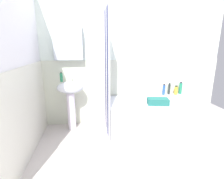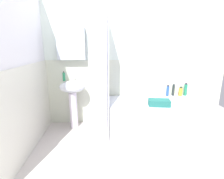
# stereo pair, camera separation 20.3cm
# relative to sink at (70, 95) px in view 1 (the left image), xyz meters

# --- Properties ---
(ground_plane) EXTENTS (4.80, 5.60, 0.04)m
(ground_plane) POSITION_rel_sink_xyz_m (1.06, -1.03, -0.65)
(ground_plane) COLOR beige
(wall_back_tiled) EXTENTS (3.60, 0.18, 2.40)m
(wall_back_tiled) POSITION_rel_sink_xyz_m (0.99, 0.23, 0.51)
(wall_back_tiled) COLOR white
(wall_back_tiled) RESTS_ON ground_plane
(wall_left_tiled) EXTENTS (0.07, 1.81, 2.40)m
(wall_left_tiled) POSITION_rel_sink_xyz_m (-0.52, -0.69, 0.49)
(wall_left_tiled) COLOR white
(wall_left_tiled) RESTS_ON ground_plane
(sink) EXTENTS (0.44, 0.34, 0.86)m
(sink) POSITION_rel_sink_xyz_m (0.00, 0.00, 0.00)
(sink) COLOR white
(sink) RESTS_ON ground_plane
(faucet) EXTENTS (0.03, 0.12, 0.12)m
(faucet) POSITION_rel_sink_xyz_m (0.00, 0.08, 0.29)
(faucet) COLOR silver
(faucet) RESTS_ON sink
(soap_dispenser) EXTENTS (0.05, 0.05, 0.17)m
(soap_dispenser) POSITION_rel_sink_xyz_m (-0.13, 0.02, 0.30)
(soap_dispenser) COLOR #288253
(soap_dispenser) RESTS_ON sink
(toothbrush_cup) EXTENTS (0.06, 0.06, 0.09)m
(toothbrush_cup) POSITION_rel_sink_xyz_m (0.10, 0.04, 0.28)
(toothbrush_cup) COLOR silver
(toothbrush_cup) RESTS_ON sink
(bathtub) EXTENTS (1.57, 0.74, 0.53)m
(bathtub) POSITION_rel_sink_xyz_m (1.41, -0.18, -0.37)
(bathtub) COLOR white
(bathtub) RESTS_ON ground_plane
(shower_curtain) EXTENTS (0.01, 0.74, 2.00)m
(shower_curtain) POSITION_rel_sink_xyz_m (0.61, -0.18, 0.37)
(shower_curtain) COLOR white
(shower_curtain) RESTS_ON ground_plane
(shampoo_bottle) EXTENTS (0.06, 0.06, 0.24)m
(shampoo_bottle) POSITION_rel_sink_xyz_m (2.10, 0.13, 0.01)
(shampoo_bottle) COLOR #207F5D
(shampoo_bottle) RESTS_ON bathtub
(body_wash_bottle) EXTENTS (0.07, 0.07, 0.18)m
(body_wash_bottle) POSITION_rel_sink_xyz_m (1.99, 0.10, -0.02)
(body_wash_bottle) COLOR gold
(body_wash_bottle) RESTS_ON bathtub
(lotion_bottle) EXTENTS (0.05, 0.05, 0.22)m
(lotion_bottle) POSITION_rel_sink_xyz_m (1.86, 0.13, 0.00)
(lotion_bottle) COLOR #252C2A
(lotion_bottle) RESTS_ON bathtub
(conditioner_bottle) EXTENTS (0.05, 0.05, 0.22)m
(conditioner_bottle) POSITION_rel_sink_xyz_m (1.74, 0.10, 0.00)
(conditioner_bottle) COLOR #28509A
(conditioner_bottle) RESTS_ON bathtub
(towel_folded) EXTENTS (0.36, 0.24, 0.10)m
(towel_folded) POSITION_rel_sink_xyz_m (1.42, -0.40, -0.05)
(towel_folded) COLOR #236962
(towel_folded) RESTS_ON bathtub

